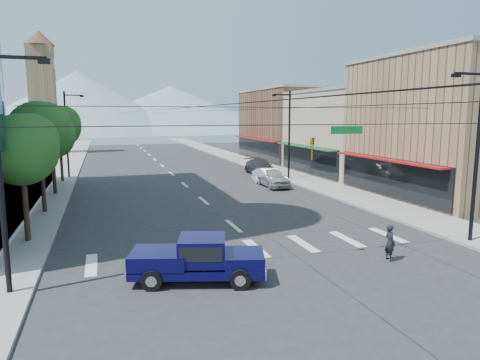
# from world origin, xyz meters

# --- Properties ---
(ground) EXTENTS (160.00, 160.00, 0.00)m
(ground) POSITION_xyz_m (0.00, 0.00, 0.00)
(ground) COLOR #28282B
(ground) RESTS_ON ground
(sidewalk_left) EXTENTS (4.00, 120.00, 0.15)m
(sidewalk_left) POSITION_xyz_m (-12.00, 40.00, 0.07)
(sidewalk_left) COLOR gray
(sidewalk_left) RESTS_ON ground
(sidewalk_right) EXTENTS (4.00, 120.00, 0.15)m
(sidewalk_right) POSITION_xyz_m (12.00, 40.00, 0.07)
(sidewalk_right) COLOR gray
(sidewalk_right) RESTS_ON ground
(shop_near) EXTENTS (12.00, 14.00, 11.00)m
(shop_near) POSITION_xyz_m (20.00, 10.00, 5.50)
(shop_near) COLOR #8C6B4C
(shop_near) RESTS_ON ground
(shop_mid) EXTENTS (12.00, 14.00, 9.00)m
(shop_mid) POSITION_xyz_m (20.00, 24.00, 4.50)
(shop_mid) COLOR tan
(shop_mid) RESTS_ON ground
(shop_far) EXTENTS (12.00, 18.00, 10.00)m
(shop_far) POSITION_xyz_m (20.00, 40.00, 5.00)
(shop_far) COLOR brown
(shop_far) RESTS_ON ground
(clock_tower) EXTENTS (4.80, 4.80, 20.40)m
(clock_tower) POSITION_xyz_m (-16.50, 62.00, 10.64)
(clock_tower) COLOR #8C6B4C
(clock_tower) RESTS_ON ground
(mountain_left) EXTENTS (80.00, 80.00, 22.00)m
(mountain_left) POSITION_xyz_m (-15.00, 150.00, 11.00)
(mountain_left) COLOR gray
(mountain_left) RESTS_ON ground
(mountain_right) EXTENTS (90.00, 90.00, 18.00)m
(mountain_right) POSITION_xyz_m (20.00, 160.00, 9.00)
(mountain_right) COLOR gray
(mountain_right) RESTS_ON ground
(tree_near) EXTENTS (3.65, 3.64, 6.71)m
(tree_near) POSITION_xyz_m (-11.07, 6.10, 4.99)
(tree_near) COLOR black
(tree_near) RESTS_ON ground
(tree_midnear) EXTENTS (4.09, 4.09, 7.52)m
(tree_midnear) POSITION_xyz_m (-11.07, 13.10, 5.59)
(tree_midnear) COLOR black
(tree_midnear) RESTS_ON ground
(tree_midfar) EXTENTS (3.65, 3.64, 6.71)m
(tree_midfar) POSITION_xyz_m (-11.07, 20.10, 4.99)
(tree_midfar) COLOR black
(tree_midfar) RESTS_ON ground
(tree_far) EXTENTS (4.09, 4.09, 7.52)m
(tree_far) POSITION_xyz_m (-11.07, 27.10, 5.59)
(tree_far) COLOR black
(tree_far) RESTS_ON ground
(signal_rig) EXTENTS (21.80, 0.20, 9.00)m
(signal_rig) POSITION_xyz_m (0.19, -1.00, 4.64)
(signal_rig) COLOR black
(signal_rig) RESTS_ON ground
(lamp_pole_nw) EXTENTS (2.00, 0.25, 9.00)m
(lamp_pole_nw) POSITION_xyz_m (-10.67, 30.00, 4.94)
(lamp_pole_nw) COLOR black
(lamp_pole_nw) RESTS_ON ground
(lamp_pole_ne) EXTENTS (2.00, 0.25, 9.00)m
(lamp_pole_ne) POSITION_xyz_m (10.67, 22.00, 4.94)
(lamp_pole_ne) COLOR black
(lamp_pole_ne) RESTS_ON ground
(pickup_truck) EXTENTS (5.69, 3.33, 1.82)m
(pickup_truck) POSITION_xyz_m (-3.88, -1.74, 0.95)
(pickup_truck) COLOR #09083D
(pickup_truck) RESTS_ON ground
(pedestrian) EXTENTS (0.40, 0.61, 1.67)m
(pedestrian) POSITION_xyz_m (5.05, -2.00, 0.84)
(pedestrian) COLOR black
(pedestrian) RESTS_ON ground
(parked_car_near) EXTENTS (2.14, 4.99, 1.68)m
(parked_car_near) POSITION_xyz_m (7.60, 18.38, 0.84)
(parked_car_near) COLOR #A5A5AA
(parked_car_near) RESTS_ON ground
(parked_car_mid) EXTENTS (2.06, 4.89, 1.57)m
(parked_car_mid) POSITION_xyz_m (7.60, 19.18, 0.79)
(parked_car_mid) COLOR white
(parked_car_mid) RESTS_ON ground
(parked_car_far) EXTENTS (2.39, 5.73, 1.65)m
(parked_car_far) POSITION_xyz_m (9.40, 26.57, 0.83)
(parked_car_far) COLOR #333235
(parked_car_far) RESTS_ON ground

